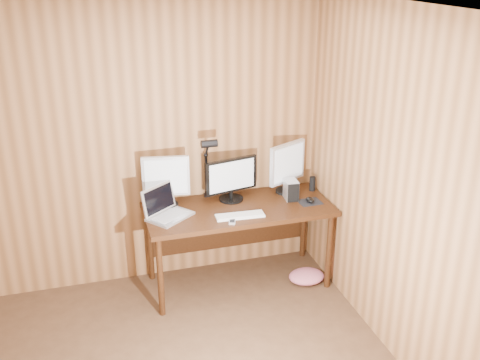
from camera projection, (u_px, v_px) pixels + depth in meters
name	position (u px, v px, depth m)	size (l,w,h in m)	color
room_shell	(155.00, 267.00, 2.93)	(4.00, 4.00, 4.00)	#4A2F1C
desk	(236.00, 216.00, 4.92)	(1.60, 0.70, 0.75)	#33190A
monitor_center	(231.00, 179.00, 4.88)	(0.48, 0.21, 0.38)	black
monitor_left	(166.00, 180.00, 4.74)	(0.40, 0.19, 0.45)	black
monitor_right	(287.00, 166.00, 5.02)	(0.39, 0.22, 0.47)	black
laptop	(165.00, 209.00, 4.63)	(0.45, 0.43, 0.25)	silver
keyboard	(240.00, 216.00, 4.63)	(0.41, 0.14, 0.02)	white
mousepad	(310.00, 202.00, 4.91)	(0.19, 0.16, 0.00)	black
mouse	(310.00, 200.00, 4.90)	(0.07, 0.11, 0.04)	black
hard_drive	(291.00, 190.00, 4.94)	(0.12, 0.17, 0.17)	silver
phone	(232.00, 221.00, 4.54)	(0.08, 0.11, 0.01)	silver
speaker	(312.00, 184.00, 5.13)	(0.06, 0.06, 0.13)	black
desk_lamp	(208.00, 159.00, 4.82)	(0.14, 0.20, 0.61)	black
fabric_pile	(307.00, 276.00, 5.08)	(0.33, 0.27, 0.10)	#D8687B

